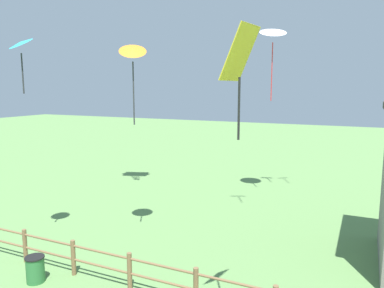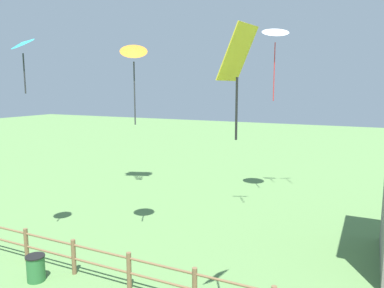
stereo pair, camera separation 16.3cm
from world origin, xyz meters
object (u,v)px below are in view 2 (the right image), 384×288
Objects in this scene: trash_bin at (36,268)px; kite_white_delta at (275,33)px; kite_yellow_diamond at (237,61)px; kite_orange_delta at (134,54)px; kite_cyan_delta at (22,45)px.

kite_white_delta is at bearing 69.29° from trash_bin.
kite_orange_delta is at bearing 143.27° from kite_yellow_diamond.
kite_yellow_diamond is (5.25, -3.92, -0.66)m from kite_orange_delta.
kite_orange_delta reaches higher than trash_bin.
kite_cyan_delta is at bearing 167.64° from kite_yellow_diamond.
kite_cyan_delta is 11.57m from kite_white_delta.
kite_white_delta is (4.30, 11.38, 8.09)m from trash_bin.
kite_yellow_diamond is at bearing -12.36° from kite_cyan_delta.
kite_orange_delta is 1.26× the size of kite_yellow_diamond.
trash_bin is at bearing -40.99° from kite_cyan_delta.
kite_orange_delta is 1.52× the size of kite_cyan_delta.
kite_yellow_diamond is (8.37, -1.83, -0.89)m from kite_cyan_delta.
kite_orange_delta is at bearing 74.26° from trash_bin.
kite_orange_delta is 8.31m from kite_white_delta.
kite_yellow_diamond is (2.04, -11.44, -2.13)m from kite_white_delta.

